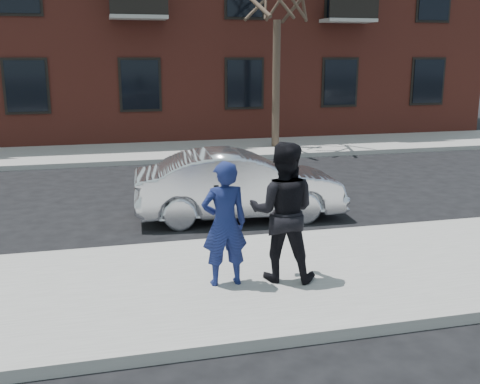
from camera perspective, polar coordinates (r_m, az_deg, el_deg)
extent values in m
plane|color=black|center=(8.17, -3.35, -9.35)|extent=(100.00, 100.00, 0.00)
cube|color=gray|center=(7.92, -3.01, -9.54)|extent=(50.00, 3.50, 0.15)
cube|color=#999691|center=(9.57, -5.10, -5.39)|extent=(50.00, 0.10, 0.15)
cube|color=gray|center=(18.96, -9.76, 4.00)|extent=(50.00, 3.50, 0.15)
cube|color=#999691|center=(17.19, -9.28, 3.03)|extent=(50.00, 0.10, 0.15)
cube|color=black|center=(21.03, 0.47, 10.95)|extent=(1.30, 0.06, 1.70)
cube|color=black|center=(24.09, 18.57, 10.60)|extent=(1.30, 0.06, 1.70)
cylinder|color=#3E3024|center=(19.33, 3.69, 10.84)|extent=(0.26, 0.26, 4.20)
imported|color=silver|center=(11.21, -0.08, 0.72)|extent=(4.23, 1.70, 1.37)
imported|color=navy|center=(7.52, -1.59, -3.24)|extent=(0.63, 0.42, 1.71)
cube|color=black|center=(7.60, -2.36, 0.31)|extent=(0.07, 0.13, 0.08)
imported|color=black|center=(7.69, 4.37, -2.03)|extent=(1.14, 1.02, 1.93)
cube|color=black|center=(7.86, 3.35, -1.15)|extent=(0.09, 0.15, 0.06)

